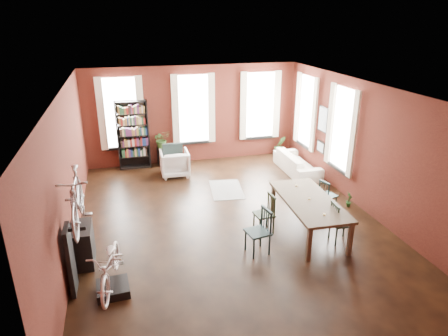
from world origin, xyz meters
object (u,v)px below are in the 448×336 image
object	(u,v)px
dining_chair_c	(341,223)
plant_stand	(163,156)
white_armchair	(175,162)
cream_sofa	(297,160)
dining_table	(308,216)
bookshelf	(133,135)
bike_trainer	(113,289)
dining_chair_b	(264,214)
console_table	(83,245)
bicycle_floor	(108,246)
dining_chair_d	(328,195)
dining_chair_a	(258,232)

from	to	relation	value
dining_chair_c	plant_stand	bearing A→B (deg)	33.47
white_armchair	cream_sofa	world-z (taller)	white_armchair
dining_table	cream_sofa	xyz separation A→B (m)	(1.34, 3.52, 0.00)
bookshelf	bike_trainer	size ratio (longest dim) A/B	3.91
dining_chair_b	cream_sofa	bearing A→B (deg)	139.98
bike_trainer	console_table	bearing A→B (deg)	115.88
bike_trainer	bicycle_floor	size ratio (longest dim) A/B	0.35
dining_table	white_armchair	distance (m)	4.89
bicycle_floor	dining_chair_d	bearing A→B (deg)	29.64
dining_chair_b	console_table	bearing A→B (deg)	-91.34
dining_chair_c	dining_chair_d	xyz separation A→B (m)	(0.46, 1.44, -0.05)
dining_table	console_table	size ratio (longest dim) A/B	2.97
cream_sofa	bicycle_floor	size ratio (longest dim) A/B	1.28
dining_chair_c	dining_chair_b	bearing A→B (deg)	65.39
dining_chair_c	bicycle_floor	world-z (taller)	bicycle_floor
dining_chair_c	bike_trainer	bearing A→B (deg)	100.84
dining_chair_a	plant_stand	size ratio (longest dim) A/B	1.62
dining_table	dining_chair_a	distance (m)	1.50
dining_chair_a	dining_chair_c	xyz separation A→B (m)	(1.91, -0.04, -0.03)
dining_chair_a	dining_chair_c	distance (m)	1.91
bookshelf	bike_trainer	xyz separation A→B (m)	(-0.73, -6.34, -1.02)
dining_chair_a	dining_chair_c	world-z (taller)	dining_chair_a
dining_table	dining_chair_d	world-z (taller)	dining_chair_d
dining_chair_c	cream_sofa	xyz separation A→B (m)	(0.83, 4.09, -0.05)
bookshelf	plant_stand	world-z (taller)	bookshelf
dining_table	console_table	bearing A→B (deg)	-178.03
dining_table	dining_chair_c	size ratio (longest dim) A/B	2.58
dining_chair_a	bike_trainer	distance (m)	3.03
cream_sofa	bike_trainer	bearing A→B (deg)	129.24
dining_chair_b	dining_chair_d	world-z (taller)	dining_chair_b
bike_trainer	console_table	size ratio (longest dim) A/B	0.70
dining_chair_d	plant_stand	world-z (taller)	dining_chair_d
cream_sofa	dining_chair_b	bearing A→B (deg)	144.72
dining_chair_b	dining_table	bearing A→B (deg)	70.60
bike_trainer	plant_stand	size ratio (longest dim) A/B	0.93
white_armchair	dining_chair_c	bearing A→B (deg)	122.79
dining_chair_a	plant_stand	world-z (taller)	dining_chair_a
console_table	bicycle_floor	world-z (taller)	bicycle_floor
dining_chair_d	dining_chair_c	bearing A→B (deg)	143.59
dining_chair_c	bookshelf	world-z (taller)	bookshelf
dining_chair_c	dining_chair_d	distance (m)	1.51
dining_table	bike_trainer	xyz separation A→B (m)	(-4.34, -1.12, -0.32)
dining_chair_c	white_armchair	size ratio (longest dim) A/B	1.05
white_armchair	dining_chair_d	bearing A→B (deg)	136.61
bike_trainer	bicycle_floor	distance (m)	0.89
white_armchair	console_table	distance (m)	4.86
white_armchair	plant_stand	size ratio (longest dim) A/B	1.45
dining_chair_b	bike_trainer	size ratio (longest dim) A/B	1.60
cream_sofa	plant_stand	xyz separation A→B (m)	(-4.04, 1.70, -0.10)
dining_chair_d	plant_stand	distance (m)	5.70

